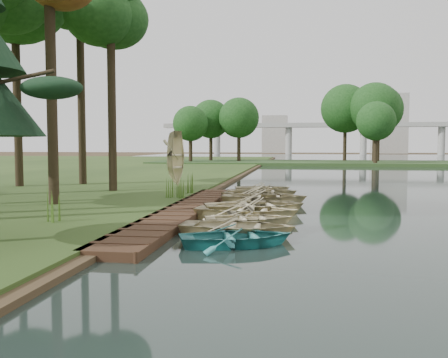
# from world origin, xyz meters

# --- Properties ---
(ground) EXTENTS (300.00, 300.00, 0.00)m
(ground) POSITION_xyz_m (0.00, 0.00, 0.00)
(ground) COLOR #3D2F1D
(boardwalk) EXTENTS (1.60, 16.00, 0.30)m
(boardwalk) POSITION_xyz_m (-1.60, 0.00, 0.15)
(boardwalk) COLOR #362215
(boardwalk) RESTS_ON ground
(peninsula) EXTENTS (50.00, 14.00, 0.45)m
(peninsula) POSITION_xyz_m (8.00, 50.00, 0.23)
(peninsula) COLOR #2A451E
(peninsula) RESTS_ON ground
(far_trees) EXTENTS (45.60, 5.60, 8.80)m
(far_trees) POSITION_xyz_m (4.67, 50.00, 6.43)
(far_trees) COLOR black
(far_trees) RESTS_ON peninsula
(bridge) EXTENTS (95.90, 4.00, 8.60)m
(bridge) POSITION_xyz_m (12.31, 120.00, 7.08)
(bridge) COLOR #A5A5A0
(bridge) RESTS_ON ground
(building_a) EXTENTS (10.00, 8.00, 18.00)m
(building_a) POSITION_xyz_m (30.00, 140.00, 9.00)
(building_a) COLOR #A5A5A0
(building_a) RESTS_ON ground
(building_b) EXTENTS (8.00, 8.00, 12.00)m
(building_b) POSITION_xyz_m (-5.00, 145.00, 6.00)
(building_b) COLOR #A5A5A0
(building_b) RESTS_ON ground
(rowboat_0) EXTENTS (3.62, 3.08, 0.63)m
(rowboat_0) POSITION_xyz_m (1.21, -5.70, 0.37)
(rowboat_0) COLOR teal
(rowboat_0) RESTS_ON water
(rowboat_1) EXTENTS (3.53, 2.59, 0.71)m
(rowboat_1) POSITION_xyz_m (1.05, -4.29, 0.41)
(rowboat_1) COLOR beige
(rowboat_1) RESTS_ON water
(rowboat_2) EXTENTS (3.45, 2.84, 0.62)m
(rowboat_2) POSITION_xyz_m (1.21, -2.37, 0.36)
(rowboat_2) COLOR beige
(rowboat_2) RESTS_ON water
(rowboat_3) EXTENTS (3.97, 2.97, 0.78)m
(rowboat_3) POSITION_xyz_m (0.97, -0.89, 0.44)
(rowboat_3) COLOR beige
(rowboat_3) RESTS_ON water
(rowboat_4) EXTENTS (4.62, 3.88, 0.82)m
(rowboat_4) POSITION_xyz_m (1.18, 0.37, 0.46)
(rowboat_4) COLOR beige
(rowboat_4) RESTS_ON water
(rowboat_5) EXTENTS (3.76, 3.25, 0.65)m
(rowboat_5) POSITION_xyz_m (1.23, 1.86, 0.38)
(rowboat_5) COLOR beige
(rowboat_5) RESTS_ON water
(rowboat_6) EXTENTS (4.02, 2.98, 0.80)m
(rowboat_6) POSITION_xyz_m (1.30, 3.69, 0.45)
(rowboat_6) COLOR beige
(rowboat_6) RESTS_ON water
(rowboat_7) EXTENTS (4.21, 3.58, 0.74)m
(rowboat_7) POSITION_xyz_m (0.89, 5.16, 0.42)
(rowboat_7) COLOR beige
(rowboat_7) RESTS_ON water
(rowboat_8) EXTENTS (3.82, 2.88, 0.75)m
(rowboat_8) POSITION_xyz_m (0.97, 6.56, 0.42)
(rowboat_8) COLOR beige
(rowboat_8) RESTS_ON water
(rowboat_9) EXTENTS (3.74, 3.30, 0.64)m
(rowboat_9) POSITION_xyz_m (1.13, 8.17, 0.37)
(rowboat_9) COLOR beige
(rowboat_9) RESTS_ON water
(rowboat_10) EXTENTS (3.43, 2.71, 0.64)m
(rowboat_10) POSITION_xyz_m (0.81, 9.27, 0.37)
(rowboat_10) COLOR beige
(rowboat_10) RESTS_ON water
(stored_rowboat) EXTENTS (3.76, 3.10, 0.68)m
(stored_rowboat) POSITION_xyz_m (-4.32, 9.85, 0.64)
(stored_rowboat) COLOR beige
(stored_rowboat) RESTS_ON bank
(tree_4) EXTENTS (3.82, 3.82, 11.51)m
(tree_4) POSITION_xyz_m (-7.02, 6.62, 9.99)
(tree_4) COLOR black
(tree_4) RESTS_ON bank
(reeds_0) EXTENTS (0.60, 0.60, 1.09)m
(reeds_0) POSITION_xyz_m (-5.04, -3.92, 0.84)
(reeds_0) COLOR #3F661E
(reeds_0) RESTS_ON bank
(reeds_1) EXTENTS (0.60, 0.60, 1.09)m
(reeds_1) POSITION_xyz_m (-3.08, 3.73, 0.84)
(reeds_1) COLOR #3F661E
(reeds_1) RESTS_ON bank
(reeds_2) EXTENTS (0.60, 0.60, 0.86)m
(reeds_2) POSITION_xyz_m (-2.60, 3.56, 0.73)
(reeds_2) COLOR #3F661E
(reeds_2) RESTS_ON bank
(reeds_3) EXTENTS (0.60, 0.60, 1.03)m
(reeds_3) POSITION_xyz_m (-2.60, 6.04, 0.81)
(reeds_3) COLOR #3F661E
(reeds_3) RESTS_ON bank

